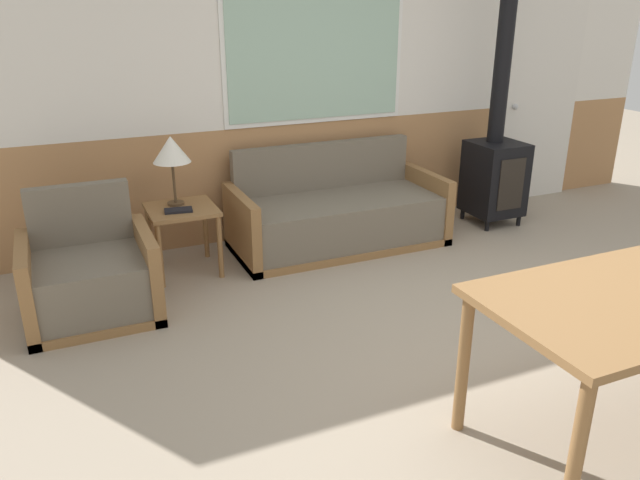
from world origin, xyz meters
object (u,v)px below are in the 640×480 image
(armchair, at_px, (90,279))
(side_table, at_px, (182,219))
(table_lamp, at_px, (171,151))
(wood_stove, at_px, (496,151))
(couch, at_px, (338,216))

(armchair, bearing_deg, side_table, 24.19)
(table_lamp, xyz_separation_m, wood_stove, (2.94, -0.10, -0.26))
(side_table, distance_m, table_lamp, 0.52)
(armchair, height_order, wood_stove, wood_stove)
(wood_stove, bearing_deg, side_table, 179.73)
(couch, distance_m, armchair, 2.11)
(couch, relative_size, table_lamp, 3.40)
(table_lamp, bearing_deg, couch, -2.39)
(wood_stove, bearing_deg, table_lamp, 178.00)
(couch, bearing_deg, armchair, -166.44)
(wood_stove, bearing_deg, armchair, -172.98)
(couch, bearing_deg, wood_stove, -1.68)
(couch, distance_m, wood_stove, 1.65)
(armchair, relative_size, side_table, 1.59)
(side_table, height_order, wood_stove, wood_stove)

